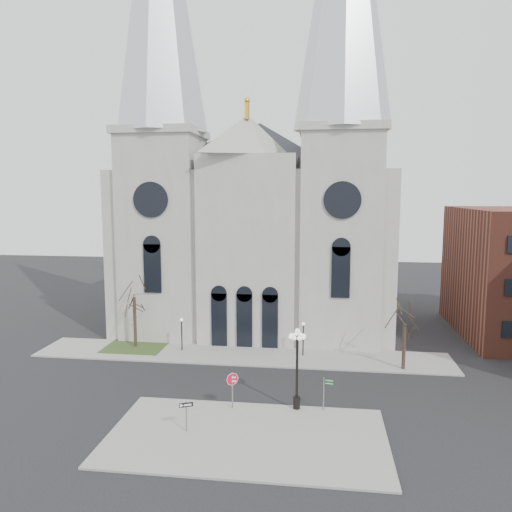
# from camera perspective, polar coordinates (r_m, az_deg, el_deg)

# --- Properties ---
(ground) EXTENTS (160.00, 160.00, 0.00)m
(ground) POSITION_cam_1_polar(r_m,az_deg,el_deg) (39.24, -4.45, -16.39)
(ground) COLOR black
(ground) RESTS_ON ground
(sidewalk_near) EXTENTS (18.00, 10.00, 0.14)m
(sidewalk_near) POSITION_cam_1_polar(r_m,az_deg,el_deg) (34.28, -1.07, -19.94)
(sidewalk_near) COLOR gray
(sidewalk_near) RESTS_ON ground
(sidewalk_far) EXTENTS (40.00, 6.00, 0.14)m
(sidewalk_far) POSITION_cam_1_polar(r_m,az_deg,el_deg) (49.31, -1.76, -11.23)
(sidewalk_far) COLOR gray
(sidewalk_far) RESTS_ON ground
(grass_patch) EXTENTS (6.00, 5.00, 0.18)m
(grass_patch) POSITION_cam_1_polar(r_m,az_deg,el_deg) (53.03, -13.58, -10.07)
(grass_patch) COLOR #2C411C
(grass_patch) RESTS_ON ground
(cathedral) EXTENTS (33.00, 26.66, 54.00)m
(cathedral) POSITION_cam_1_polar(r_m,az_deg,el_deg) (58.53, 0.06, 9.99)
(cathedral) COLOR #A19F96
(cathedral) RESTS_ON ground
(tree_left) EXTENTS (3.20, 3.20, 7.50)m
(tree_left) POSITION_cam_1_polar(r_m,az_deg,el_deg) (51.67, -13.76, -4.25)
(tree_left) COLOR #2C2319
(tree_left) RESTS_ON ground
(tree_right) EXTENTS (3.20, 3.20, 6.00)m
(tree_right) POSITION_cam_1_polar(r_m,az_deg,el_deg) (46.15, 16.66, -7.16)
(tree_right) COLOR #2C2319
(tree_right) RESTS_ON ground
(ped_lamp_left) EXTENTS (0.32, 0.32, 3.26)m
(ped_lamp_left) POSITION_cam_1_polar(r_m,az_deg,el_deg) (50.39, -8.50, -8.22)
(ped_lamp_left) COLOR black
(ped_lamp_left) RESTS_ON sidewalk_far
(ped_lamp_right) EXTENTS (0.32, 0.32, 3.26)m
(ped_lamp_right) POSITION_cam_1_polar(r_m,az_deg,el_deg) (48.55, 5.42, -8.77)
(ped_lamp_right) COLOR black
(ped_lamp_right) RESTS_ON sidewalk_far
(stop_sign) EXTENTS (0.95, 0.25, 2.69)m
(stop_sign) POSITION_cam_1_polar(r_m,az_deg,el_deg) (37.27, -2.72, -14.30)
(stop_sign) COLOR slate
(stop_sign) RESTS_ON sidewalk_near
(globe_lamp) EXTENTS (1.71, 1.71, 5.99)m
(globe_lamp) POSITION_cam_1_polar(r_m,az_deg,el_deg) (36.64, 4.72, -11.60)
(globe_lamp) COLOR black
(globe_lamp) RESTS_ON sidewalk_near
(one_way_sign) EXTENTS (0.85, 0.40, 2.08)m
(one_way_sign) POSITION_cam_1_polar(r_m,az_deg,el_deg) (34.47, -7.99, -17.11)
(one_way_sign) COLOR slate
(one_way_sign) RESTS_ON sidewalk_near
(street_name_sign) EXTENTS (0.77, 0.20, 2.44)m
(street_name_sign) POSITION_cam_1_polar(r_m,az_deg,el_deg) (37.42, 7.88, -15.06)
(street_name_sign) COLOR slate
(street_name_sign) RESTS_ON sidewalk_near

